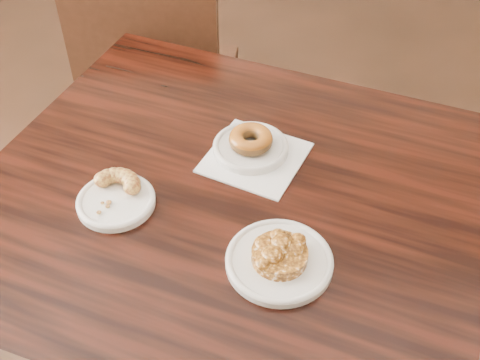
% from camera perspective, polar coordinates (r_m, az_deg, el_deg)
% --- Properties ---
extents(cafe_table, '(1.12, 1.12, 0.75)m').
position_cam_1_polar(cafe_table, '(1.38, -1.53, -13.39)').
color(cafe_table, black).
rests_on(cafe_table, floor).
extents(chair_far, '(0.47, 0.47, 0.90)m').
position_cam_1_polar(chair_far, '(1.93, -7.14, 9.31)').
color(chair_far, black).
rests_on(chair_far, floor).
extents(napkin, '(0.22, 0.22, 0.00)m').
position_cam_1_polar(napkin, '(1.18, 1.44, 2.14)').
color(napkin, white).
rests_on(napkin, cafe_table).
extents(plate_donut, '(0.15, 0.15, 0.01)m').
position_cam_1_polar(plate_donut, '(1.19, 1.01, 3.08)').
color(plate_donut, silver).
rests_on(plate_donut, napkin).
extents(plate_cruller, '(0.14, 0.14, 0.01)m').
position_cam_1_polar(plate_cruller, '(1.11, -11.67, -2.03)').
color(plate_cruller, white).
rests_on(plate_cruller, cafe_table).
extents(plate_fritter, '(0.18, 0.18, 0.01)m').
position_cam_1_polar(plate_fritter, '(1.00, 3.73, -7.71)').
color(plate_fritter, silver).
rests_on(plate_fritter, cafe_table).
extents(glazed_donut, '(0.09, 0.09, 0.03)m').
position_cam_1_polar(glazed_donut, '(1.17, 1.03, 3.87)').
color(glazed_donut, brown).
rests_on(glazed_donut, plate_donut).
extents(apple_fritter, '(0.13, 0.13, 0.03)m').
position_cam_1_polar(apple_fritter, '(0.98, 3.79, -6.95)').
color(apple_fritter, '#422107').
rests_on(apple_fritter, plate_fritter).
extents(cruller_fragment, '(0.11, 0.11, 0.03)m').
position_cam_1_polar(cruller_fragment, '(1.09, -11.82, -1.28)').
color(cruller_fragment, brown).
rests_on(cruller_fragment, plate_cruller).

